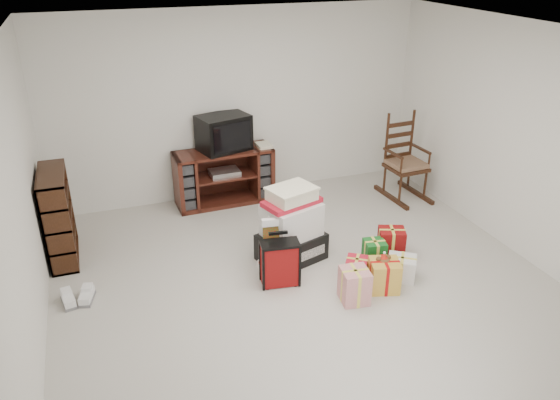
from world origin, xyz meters
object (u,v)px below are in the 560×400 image
object	(u,v)px
rocking_chair	(404,168)
santa_figurine	(301,224)
bookshelf	(59,218)
tv_stand	(224,177)
crt_television	(224,133)
gift_pile	(291,229)
gift_cluster	(377,266)
teddy_bear	(382,273)
sneaker_pair	(78,298)
mrs_claus_figurine	(270,247)
red_suitcase	(280,263)

from	to	relation	value
rocking_chair	santa_figurine	size ratio (longest dim) A/B	1.82
bookshelf	rocking_chair	world-z (taller)	rocking_chair
tv_stand	crt_television	size ratio (longest dim) A/B	1.80
bookshelf	gift_pile	size ratio (longest dim) A/B	1.20
tv_stand	gift_cluster	distance (m)	2.57
bookshelf	crt_television	size ratio (longest dim) A/B	1.40
teddy_bear	crt_television	bearing A→B (deg)	111.33
tv_stand	gift_pile	distance (m)	1.71
gift_cluster	sneaker_pair	bearing A→B (deg)	168.64
mrs_claus_figurine	gift_cluster	bearing A→B (deg)	-31.34
mrs_claus_figurine	sneaker_pair	world-z (taller)	mrs_claus_figurine
rocking_chair	red_suitcase	world-z (taller)	rocking_chair
bookshelf	sneaker_pair	world-z (taller)	bookshelf
mrs_claus_figurine	gift_pile	bearing A→B (deg)	12.11
red_suitcase	gift_pile	bearing A→B (deg)	64.17
teddy_bear	santa_figurine	xyz separation A→B (m)	(-0.46, 1.08, 0.10)
santa_figurine	sneaker_pair	xyz separation A→B (m)	(-2.48, -0.33, -0.21)
tv_stand	teddy_bear	world-z (taller)	tv_stand
red_suitcase	crt_television	distance (m)	2.25
tv_stand	sneaker_pair	xyz separation A→B (m)	(-1.93, -1.74, -0.32)
gift_pile	santa_figurine	distance (m)	0.37
gift_pile	santa_figurine	bearing A→B (deg)	33.06
santa_figurine	gift_cluster	xyz separation A→B (m)	(0.49, -0.93, -0.12)
rocking_chair	bookshelf	bearing A→B (deg)	178.19
sneaker_pair	gift_cluster	bearing A→B (deg)	-11.94
tv_stand	teddy_bear	distance (m)	2.69
teddy_bear	santa_figurine	bearing A→B (deg)	113.07
gift_pile	gift_cluster	xyz separation A→B (m)	(0.71, -0.66, -0.24)
tv_stand	gift_pile	world-z (taller)	gift_pile
santa_figurine	rocking_chair	bearing A→B (deg)	23.72
bookshelf	gift_pile	xyz separation A→B (m)	(2.37, -0.89, -0.12)
santa_figurine	mrs_claus_figurine	world-z (taller)	santa_figurine
rocking_chair	red_suitcase	size ratio (longest dim) A/B	2.12
red_suitcase	teddy_bear	xyz separation A→B (m)	(0.97, -0.38, -0.09)
crt_television	santa_figurine	bearing A→B (deg)	-85.20
rocking_chair	mrs_claus_figurine	world-z (taller)	rocking_chair
rocking_chair	gift_cluster	size ratio (longest dim) A/B	1.08
gift_pile	gift_cluster	size ratio (longest dim) A/B	0.76
tv_stand	red_suitcase	xyz separation A→B (m)	(0.04, -2.10, -0.12)
gift_cluster	crt_television	bearing A→B (deg)	113.18
gift_cluster	crt_television	distance (m)	2.70
red_suitcase	sneaker_pair	distance (m)	2.02
gift_pile	gift_cluster	world-z (taller)	gift_pile
teddy_bear	crt_television	world-z (taller)	crt_television
bookshelf	crt_television	xyz separation A→B (m)	(2.07, 0.81, 0.48)
tv_stand	bookshelf	world-z (taller)	bookshelf
gift_pile	crt_television	distance (m)	1.83
bookshelf	sneaker_pair	xyz separation A→B (m)	(0.11, -0.95, -0.44)
gift_pile	gift_cluster	bearing A→B (deg)	-60.09
gift_pile	bookshelf	bearing A→B (deg)	141.98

